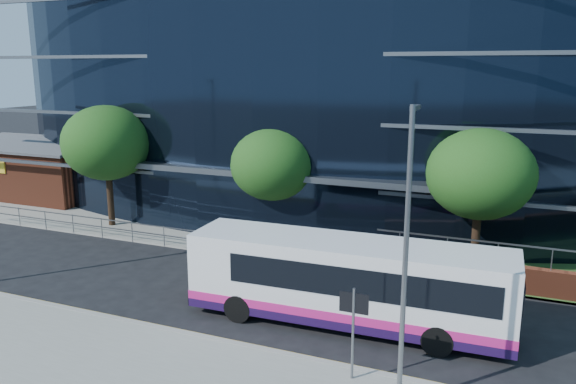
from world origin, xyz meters
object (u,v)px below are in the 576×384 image
at_px(street_sign, 354,315).
at_px(tree_far_c, 480,174).
at_px(tree_far_b, 273,165).
at_px(city_bus, 350,282).
at_px(tree_far_a, 106,143).
at_px(brick_pavilion, 50,170).
at_px(streetlight_east, 406,250).

xyz_separation_m(street_sign, tree_far_c, (2.50, 10.59, 2.39)).
height_order(tree_far_b, city_bus, tree_far_b).
bearing_deg(street_sign, tree_far_b, 124.08).
relative_size(tree_far_b, tree_far_c, 0.93).
height_order(tree_far_c, city_bus, tree_far_c).
height_order(tree_far_a, tree_far_c, tree_far_a).
height_order(brick_pavilion, streetlight_east, streetlight_east).
bearing_deg(streetlight_east, tree_far_c, 84.89).
bearing_deg(tree_far_b, streetlight_east, -52.37).
bearing_deg(street_sign, city_bus, 108.02).
xyz_separation_m(street_sign, tree_far_a, (-17.50, 10.59, 2.71)).
bearing_deg(tree_far_a, streetlight_east, -30.46).
bearing_deg(brick_pavilion, streetlight_east, -29.24).
height_order(tree_far_a, city_bus, tree_far_a).
bearing_deg(brick_pavilion, city_bus, -24.37).
xyz_separation_m(tree_far_b, streetlight_east, (9.00, -11.67, 0.23)).
distance_m(tree_far_a, tree_far_c, 20.00).
bearing_deg(tree_far_a, tree_far_c, 0.00).
xyz_separation_m(streetlight_east, city_bus, (-2.68, 4.20, -2.80)).
bearing_deg(brick_pavilion, tree_far_a, -26.55).
bearing_deg(tree_far_a, city_bus, -23.13).
bearing_deg(street_sign, brick_pavilion, 150.35).
relative_size(street_sign, tree_far_a, 0.40).
distance_m(street_sign, streetlight_east, 2.80).
xyz_separation_m(tree_far_a, city_bus, (16.32, -6.97, -3.22)).
relative_size(street_sign, city_bus, 0.24).
distance_m(street_sign, tree_far_a, 20.63).
distance_m(brick_pavilion, streetlight_east, 32.19).
height_order(street_sign, streetlight_east, streetlight_east).
relative_size(tree_far_c, streetlight_east, 0.81).
xyz_separation_m(tree_far_b, tree_far_c, (10.00, -0.50, 0.33)).
relative_size(streetlight_east, city_bus, 0.69).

